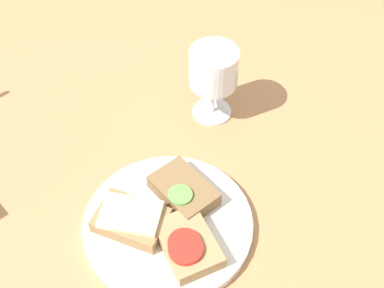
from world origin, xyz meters
The scene contains 6 objects.
wooden_table centered at (0.00, 0.00, 1.50)cm, with size 140.00×140.00×3.00cm, color #B27F51.
plate centered at (-1.43, -7.94, 3.72)cm, with size 24.48×24.48×1.43cm, color silver.
sandwich_with_cheese centered at (-5.48, -4.77, 5.81)cm, with size 10.29×11.78×2.93cm.
sandwich_with_tomato centered at (-2.33, -13.13, 5.74)cm, with size 9.42×11.38×2.83cm.
sandwich_with_cucumber centered at (3.23, -6.09, 5.76)cm, with size 6.78×9.92×2.85cm.
wine_glass centered at (19.46, 4.62, 12.36)cm, with size 7.98×7.98×13.29cm.
Camera 1 is at (-27.07, -41.09, 69.52)cm, focal length 50.00 mm.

